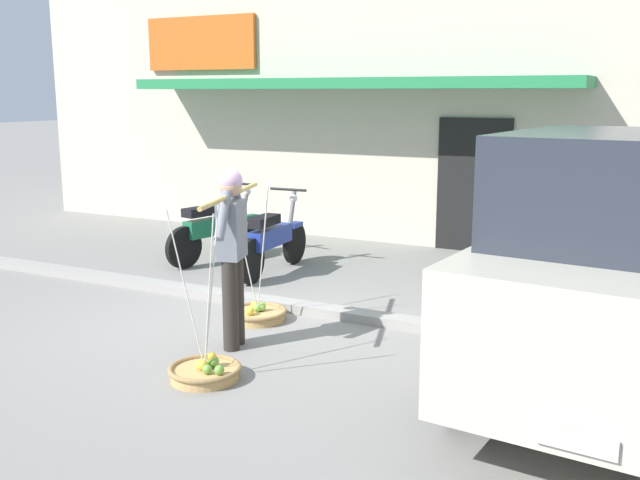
{
  "coord_description": "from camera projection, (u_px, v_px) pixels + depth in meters",
  "views": [
    {
      "loc": [
        3.87,
        -6.06,
        2.37
      ],
      "look_at": [
        0.48,
        0.6,
        0.85
      ],
      "focal_mm": 40.85,
      "sensor_mm": 36.0,
      "label": 1
    }
  ],
  "objects": [
    {
      "name": "fruit_basket_left_side",
      "position": [
        258.0,
        313.0,
        7.69
      ],
      "size": [
        0.62,
        0.62,
        1.45
      ],
      "color": "tan",
      "rests_on": "ground"
    },
    {
      "name": "motorcycle_second_in_row",
      "position": [
        272.0,
        240.0,
        9.59
      ],
      "size": [
        0.54,
        1.82,
        1.09
      ],
      "color": "black",
      "rests_on": "ground"
    },
    {
      "name": "fruit_basket_right_side",
      "position": [
        205.0,
        371.0,
        6.1
      ],
      "size": [
        0.62,
        0.62,
        1.45
      ],
      "color": "tan",
      "rests_on": "ground"
    },
    {
      "name": "motorcycle_nearest_shop",
      "position": [
        216.0,
        230.0,
        10.32
      ],
      "size": [
        0.61,
        1.79,
        1.09
      ],
      "color": "black",
      "rests_on": "ground"
    },
    {
      "name": "fruit_vendor",
      "position": [
        232.0,
        246.0,
        6.72
      ],
      "size": [
        0.5,
        1.6,
        1.7
      ],
      "color": "#2D2823",
      "rests_on": "ground"
    },
    {
      "name": "ground_plane",
      "position": [
        252.0,
        327.0,
        7.48
      ],
      "size": [
        90.0,
        90.0,
        0.0
      ],
      "primitive_type": "plane",
      "color": "gray"
    },
    {
      "name": "sidewalk_curb",
      "position": [
        286.0,
        305.0,
        8.08
      ],
      "size": [
        20.0,
        0.24,
        0.1
      ],
      "primitive_type": "cube",
      "color": "gray",
      "rests_on": "ground"
    },
    {
      "name": "storefront_building",
      "position": [
        410.0,
        107.0,
        13.7
      ],
      "size": [
        13.0,
        6.0,
        4.2
      ],
      "color": "beige",
      "rests_on": "ground"
    }
  ]
}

